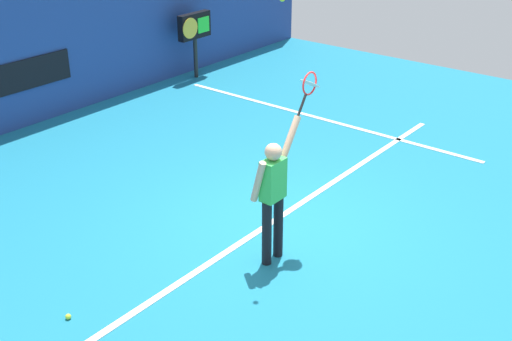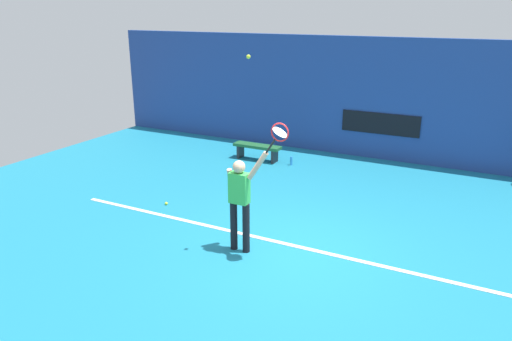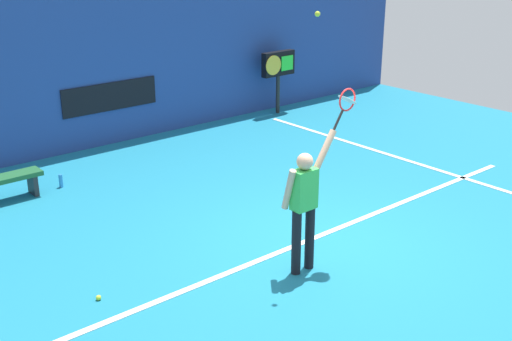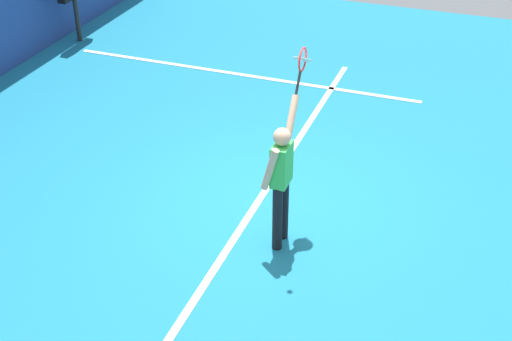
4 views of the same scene
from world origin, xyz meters
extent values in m
plane|color=teal|center=(0.00, 0.00, 0.00)|extent=(18.00, 18.00, 0.00)
cube|color=white|center=(0.00, 0.18, 0.01)|extent=(10.00, 0.10, 0.01)
cube|color=white|center=(3.96, 2.00, 0.01)|extent=(0.10, 7.00, 0.01)
cylinder|color=black|center=(-0.92, -0.41, 0.46)|extent=(0.13, 0.13, 0.92)
cylinder|color=black|center=(-0.67, -0.41, 0.46)|extent=(0.13, 0.13, 0.92)
cube|color=green|center=(-0.80, -0.41, 1.20)|extent=(0.34, 0.20, 0.55)
sphere|color=#D8A884|center=(-0.80, -0.41, 1.58)|extent=(0.22, 0.22, 0.22)
cylinder|color=#D8A884|center=(-0.45, -0.41, 1.65)|extent=(0.39, 0.09, 0.54)
cylinder|color=#D8A884|center=(-1.00, -0.33, 1.22)|extent=(0.09, 0.23, 0.58)
cylinder|color=black|center=(-0.21, -0.41, 2.02)|extent=(0.19, 0.03, 0.27)
torus|color=red|center=(-0.05, -0.41, 2.27)|extent=(0.43, 0.02, 0.43)
cylinder|color=silver|center=(-0.05, -0.41, 2.27)|extent=(0.23, 0.27, 0.15)
cylinder|color=black|center=(4.44, 5.90, 0.48)|extent=(0.10, 0.10, 0.96)
camera|label=1|loc=(-6.73, -4.85, 4.89)|focal=45.94mm
camera|label=2|loc=(3.09, -7.29, 4.15)|focal=34.25mm
camera|label=3|loc=(-6.40, -6.04, 4.38)|focal=45.84mm
camera|label=4|loc=(-7.89, -2.69, 5.73)|focal=50.08mm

